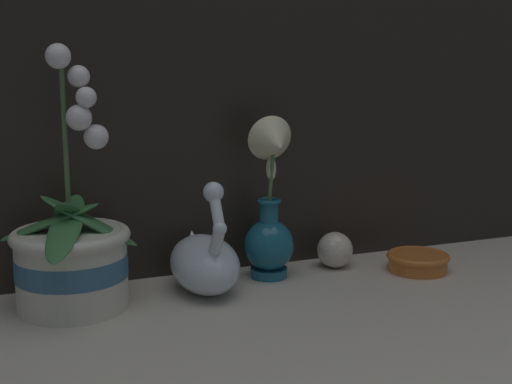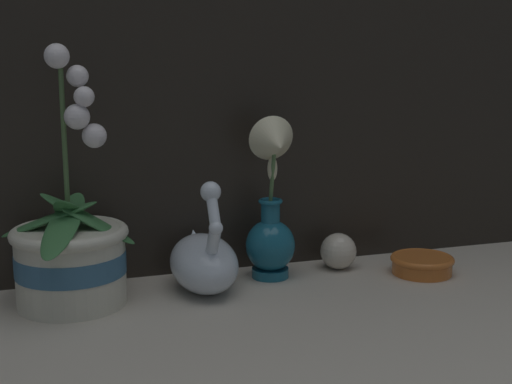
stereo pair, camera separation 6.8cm
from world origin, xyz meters
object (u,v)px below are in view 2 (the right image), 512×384
at_px(orchid_potted_plant, 71,252).
at_px(blue_vase, 272,217).
at_px(glass_sphere, 338,251).
at_px(swan_figurine, 203,260).
at_px(amber_dish, 422,263).

height_order(orchid_potted_plant, blue_vase, orchid_potted_plant).
height_order(orchid_potted_plant, glass_sphere, orchid_potted_plant).
relative_size(orchid_potted_plant, swan_figurine, 2.07).
distance_m(blue_vase, amber_dish, 0.30).
bearing_deg(glass_sphere, orchid_potted_plant, -175.14).
xyz_separation_m(orchid_potted_plant, blue_vase, (0.35, 0.03, 0.03)).
bearing_deg(amber_dish, blue_vase, 167.87).
xyz_separation_m(glass_sphere, amber_dish, (0.14, -0.08, -0.01)).
xyz_separation_m(orchid_potted_plant, swan_figurine, (0.22, 0.00, -0.03)).
height_order(swan_figurine, amber_dish, swan_figurine).
xyz_separation_m(orchid_potted_plant, glass_sphere, (0.49, 0.04, -0.05)).
height_order(blue_vase, amber_dish, blue_vase).
xyz_separation_m(orchid_potted_plant, amber_dish, (0.63, -0.03, -0.07)).
distance_m(glass_sphere, amber_dish, 0.16).
bearing_deg(blue_vase, glass_sphere, 6.56).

